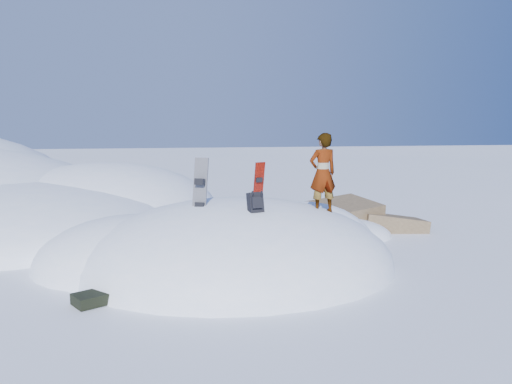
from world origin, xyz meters
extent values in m
plane|color=white|center=(0.00, 0.00, 0.00)|extent=(120.00, 120.00, 0.00)
ellipsoid|color=white|center=(0.00, 0.00, 0.00)|extent=(7.00, 6.00, 3.00)
ellipsoid|color=white|center=(-2.20, 0.60, 0.00)|extent=(4.40, 4.00, 2.20)
ellipsoid|color=white|center=(1.80, 0.80, 0.00)|extent=(3.60, 3.20, 2.50)
ellipsoid|color=white|center=(-6.00, 5.00, 0.00)|extent=(10.00, 9.00, 2.80)
ellipsoid|color=white|center=(-3.50, 7.50, 0.00)|extent=(8.00, 8.00, 3.60)
ellipsoid|color=white|center=(-5.50, 4.00, 0.00)|extent=(6.00, 5.00, 1.80)
cube|color=brown|center=(3.60, 3.40, 0.10)|extent=(2.82, 2.41, 1.62)
cube|color=brown|center=(5.20, 3.00, -0.10)|extent=(2.16, 1.80, 1.33)
cube|color=brown|center=(4.20, 4.60, 0.00)|extent=(2.08, 2.01, 1.10)
ellipsoid|color=white|center=(3.20, 2.40, 0.00)|extent=(3.20, 2.40, 1.00)
cube|color=red|center=(0.62, 0.68, 1.57)|extent=(0.32, 0.30, 1.36)
cube|color=black|center=(0.62, 0.62, 1.85)|extent=(0.19, 0.16, 0.12)
cube|color=black|center=(0.62, 0.62, 1.44)|extent=(0.19, 0.16, 0.12)
cube|color=black|center=(-0.83, -0.33, 1.61)|extent=(0.42, 0.42, 1.63)
cube|color=black|center=(-0.83, -0.40, 1.94)|extent=(0.24, 0.21, 0.15)
cube|color=black|center=(-0.83, -0.40, 1.45)|extent=(0.24, 0.21, 0.15)
cube|color=black|center=(0.21, -1.02, 1.57)|extent=(0.34, 0.33, 0.44)
cube|color=black|center=(0.21, -1.14, 1.59)|extent=(0.22, 0.17, 0.24)
cylinder|color=black|center=(0.12, -1.12, 1.68)|extent=(0.03, 0.16, 0.30)
cylinder|color=black|center=(0.30, -1.12, 1.68)|extent=(0.03, 0.16, 0.30)
cube|color=black|center=(-2.81, -1.85, 0.11)|extent=(0.84, 0.76, 0.19)
cube|color=black|center=(-2.48, -1.63, 0.19)|extent=(0.40, 0.30, 0.13)
imported|color=slate|center=(1.87, -0.26, 2.06)|extent=(0.70, 0.52, 1.75)
camera|label=1|loc=(-1.72, -10.59, 3.08)|focal=35.00mm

